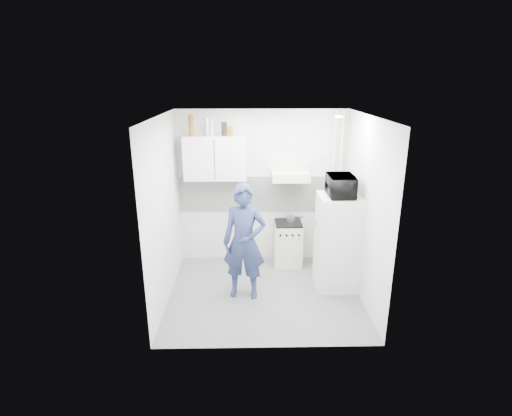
{
  "coord_description": "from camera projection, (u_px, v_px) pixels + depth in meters",
  "views": [
    {
      "loc": [
        -0.23,
        -5.26,
        3.07
      ],
      "look_at": [
        -0.11,
        0.3,
        1.25
      ],
      "focal_mm": 28.0,
      "sensor_mm": 36.0,
      "label": 1
    }
  ],
  "objects": [
    {
      "name": "ceiling",
      "position": [
        265.0,
        116.0,
        5.15
      ],
      "size": [
        2.8,
        2.8,
        0.0
      ],
      "primitive_type": "plane",
      "color": "white",
      "rests_on": "wall_back"
    },
    {
      "name": "person",
      "position": [
        244.0,
        242.0,
        5.67
      ],
      "size": [
        0.67,
        0.49,
        1.69
      ],
      "primitive_type": "imported",
      "rotation": [
        0.0,
        0.0,
        -0.15
      ],
      "color": "navy",
      "rests_on": "floor"
    },
    {
      "name": "stove",
      "position": [
        288.0,
        244.0,
        6.8
      ],
      "size": [
        0.46,
        0.46,
        0.74
      ],
      "primitive_type": "cube",
      "color": "silver",
      "rests_on": "floor"
    },
    {
      "name": "canister_b",
      "position": [
        230.0,
        131.0,
        6.26
      ],
      "size": [
        0.08,
        0.08,
        0.14
      ],
      "primitive_type": "cylinder",
      "color": "brown",
      "rests_on": "upper_cabinet"
    },
    {
      "name": "range_hood",
      "position": [
        290.0,
        175.0,
        6.43
      ],
      "size": [
        0.6,
        0.5,
        0.14
      ],
      "primitive_type": "cube",
      "color": "silver",
      "rests_on": "wall_back"
    },
    {
      "name": "fridge",
      "position": [
        337.0,
        242.0,
        5.96
      ],
      "size": [
        0.6,
        0.6,
        1.45
      ],
      "primitive_type": "cube",
      "rotation": [
        0.0,
        0.0,
        -0.0
      ],
      "color": "white",
      "rests_on": "floor"
    },
    {
      "name": "saucepan",
      "position": [
        291.0,
        219.0,
        6.73
      ],
      "size": [
        0.16,
        0.16,
        0.09
      ],
      "primitive_type": "cylinder",
      "color": "silver",
      "rests_on": "stove_top"
    },
    {
      "name": "bottle_d",
      "position": [
        212.0,
        127.0,
        6.24
      ],
      "size": [
        0.06,
        0.06,
        0.26
      ],
      "primitive_type": "cylinder",
      "color": "#B2B7BC",
      "rests_on": "upper_cabinet"
    },
    {
      "name": "pipe_b",
      "position": [
        332.0,
        189.0,
        6.69
      ],
      "size": [
        0.04,
        0.04,
        2.6
      ],
      "primitive_type": "cylinder",
      "color": "silver",
      "rests_on": "floor"
    },
    {
      "name": "pipe_a",
      "position": [
        339.0,
        189.0,
        6.69
      ],
      "size": [
        0.05,
        0.05,
        2.6
      ],
      "primitive_type": "cylinder",
      "color": "silver",
      "rests_on": "floor"
    },
    {
      "name": "wall_left",
      "position": [
        164.0,
        212.0,
        5.53
      ],
      "size": [
        0.0,
        2.6,
        2.6
      ],
      "primitive_type": "plane",
      "rotation": [
        1.57,
        0.0,
        1.57
      ],
      "color": "silver",
      "rests_on": "floor"
    },
    {
      "name": "ceiling_spot_fixture",
      "position": [
        339.0,
        117.0,
        5.37
      ],
      "size": [
        0.1,
        0.1,
        0.02
      ],
      "primitive_type": "cylinder",
      "color": "white",
      "rests_on": "ceiling"
    },
    {
      "name": "floor",
      "position": [
        264.0,
        294.0,
        5.96
      ],
      "size": [
        2.8,
        2.8,
        0.0
      ],
      "primitive_type": "plane",
      "color": "slate",
      "rests_on": "ground"
    },
    {
      "name": "wall_back",
      "position": [
        262.0,
        188.0,
        6.74
      ],
      "size": [
        2.8,
        0.0,
        2.8
      ],
      "primitive_type": "plane",
      "rotation": [
        1.57,
        0.0,
        0.0
      ],
      "color": "silver",
      "rests_on": "floor"
    },
    {
      "name": "bottle_c",
      "position": [
        207.0,
        127.0,
        6.23
      ],
      "size": [
        0.07,
        0.07,
        0.28
      ],
      "primitive_type": "cylinder",
      "color": "silver",
      "rests_on": "upper_cabinet"
    },
    {
      "name": "upper_cabinet",
      "position": [
        215.0,
        158.0,
        6.39
      ],
      "size": [
        1.0,
        0.35,
        0.7
      ],
      "primitive_type": "cube",
      "color": "white",
      "rests_on": "wall_back"
    },
    {
      "name": "backsplash",
      "position": [
        262.0,
        194.0,
        6.76
      ],
      "size": [
        2.74,
        0.03,
        0.6
      ],
      "primitive_type": "cube",
      "color": "white",
      "rests_on": "wall_back"
    },
    {
      "name": "microwave",
      "position": [
        341.0,
        186.0,
        5.69
      ],
      "size": [
        0.54,
        0.37,
        0.3
      ],
      "primitive_type": "imported",
      "rotation": [
        0.0,
        0.0,
        1.57
      ],
      "color": "black",
      "rests_on": "fridge"
    },
    {
      "name": "canister_a",
      "position": [
        224.0,
        129.0,
        6.25
      ],
      "size": [
        0.09,
        0.09,
        0.21
      ],
      "primitive_type": "cylinder",
      "color": "black",
      "rests_on": "upper_cabinet"
    },
    {
      "name": "bottle_a",
      "position": [
        191.0,
        125.0,
        6.22
      ],
      "size": [
        0.08,
        0.08,
        0.32
      ],
      "primitive_type": "cylinder",
      "color": "brown",
      "rests_on": "upper_cabinet"
    },
    {
      "name": "stove_top",
      "position": [
        288.0,
        223.0,
        6.68
      ],
      "size": [
        0.44,
        0.44,
        0.03
      ],
      "primitive_type": "cube",
      "color": "black",
      "rests_on": "stove"
    },
    {
      "name": "wall_right",
      "position": [
        364.0,
        211.0,
        5.58
      ],
      "size": [
        0.0,
        2.6,
        2.6
      ],
      "primitive_type": "plane",
      "rotation": [
        1.57,
        0.0,
        -1.57
      ],
      "color": "silver",
      "rests_on": "floor"
    }
  ]
}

